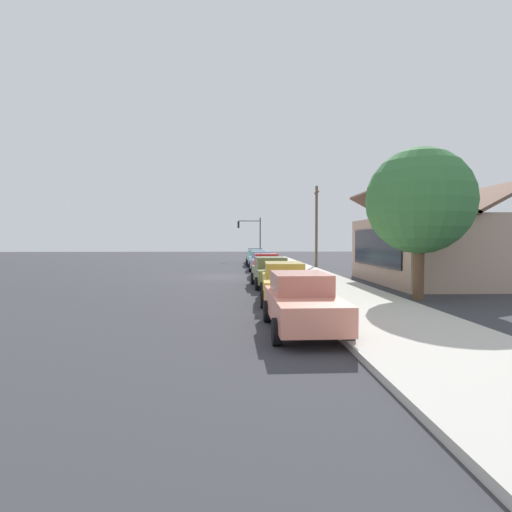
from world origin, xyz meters
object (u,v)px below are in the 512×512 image
object	(u,v)px
car_skyblue	(261,261)
car_coral	(302,302)
car_mustard	(284,282)
car_seafoam	(256,258)
car_olive	(271,272)
traffic_light_main	(251,232)
shade_tree	(420,201)
utility_pole_wooden	(316,225)
car_navy	(255,255)
car_cherry	(266,265)
fire_hydrant_red	(306,282)

from	to	relation	value
car_skyblue	car_coral	world-z (taller)	same
car_mustard	car_seafoam	bearing A→B (deg)	-176.88
car_olive	traffic_light_main	xyz separation A→B (m)	(-26.73, -0.20, 2.68)
car_skyblue	shade_tree	bearing A→B (deg)	21.09
car_coral	utility_pole_wooden	xyz separation A→B (m)	(-26.15, 5.47, 3.11)
car_navy	traffic_light_main	xyz separation A→B (m)	(-3.74, -0.31, 2.68)
utility_pole_wooden	car_navy	bearing A→B (deg)	-144.51
car_cherry	car_coral	world-z (taller)	same
car_coral	fire_hydrant_red	size ratio (longest dim) A/B	6.36
car_navy	shade_tree	distance (m)	28.83
car_navy	car_seafoam	world-z (taller)	same
car_skyblue	car_olive	distance (m)	11.72
car_mustard	car_navy	bearing A→B (deg)	-177.20
car_mustard	car_cherry	bearing A→B (deg)	-177.28
shade_tree	car_cherry	bearing A→B (deg)	-151.93
car_mustard	traffic_light_main	xyz separation A→B (m)	(-32.07, -0.31, 2.68)
fire_hydrant_red	car_seafoam	bearing A→B (deg)	-175.75
car_cherry	car_seafoam	bearing A→B (deg)	-179.79
car_seafoam	car_coral	distance (m)	28.01
car_cherry	car_mustard	distance (m)	10.94
car_seafoam	traffic_light_main	distance (m)	9.76
utility_pole_wooden	car_mustard	bearing A→B (deg)	-14.41
fire_hydrant_red	car_mustard	bearing A→B (deg)	-26.13
car_seafoam	car_skyblue	xyz separation A→B (m)	(5.63, 0.12, -0.00)
car_olive	car_mustard	world-z (taller)	same
car_coral	fire_hydrant_red	distance (m)	8.21
shade_tree	car_olive	bearing A→B (deg)	-131.08
car_cherry	shade_tree	world-z (taller)	shade_tree
car_mustard	fire_hydrant_red	size ratio (longest dim) A/B	6.79
traffic_light_main	car_seafoam	bearing A→B (deg)	1.10
car_skyblue	car_coral	xyz separation A→B (m)	(22.38, -0.11, -0.00)
car_mustard	shade_tree	bearing A→B (deg)	95.44
car_mustard	car_coral	world-z (taller)	same
car_skyblue	fire_hydrant_red	xyz separation A→B (m)	(14.31, 1.36, -0.32)
fire_hydrant_red	car_navy	bearing A→B (deg)	-176.97
car_skyblue	car_mustard	bearing A→B (deg)	2.31
car_seafoam	car_skyblue	bearing A→B (deg)	0.22
shade_tree	car_navy	bearing A→B (deg)	-168.50
car_mustard	shade_tree	distance (m)	6.62
car_navy	car_skyblue	size ratio (longest dim) A/B	1.07
car_navy	car_cherry	size ratio (longest dim) A/B	0.99
car_mustard	traffic_light_main	bearing A→B (deg)	-176.65
car_seafoam	car_navy	bearing A→B (deg)	177.70
car_skyblue	utility_pole_wooden	bearing A→B (deg)	127.38
car_navy	shade_tree	size ratio (longest dim) A/B	0.76
car_cherry	car_coral	distance (m)	16.27
car_seafoam	shade_tree	bearing A→B (deg)	13.60
car_olive	utility_pole_wooden	bearing A→B (deg)	158.20
car_seafoam	utility_pole_wooden	bearing A→B (deg)	70.24
car_cherry	shade_tree	distance (m)	12.55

